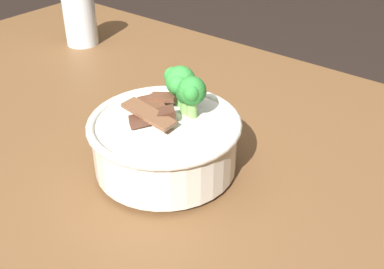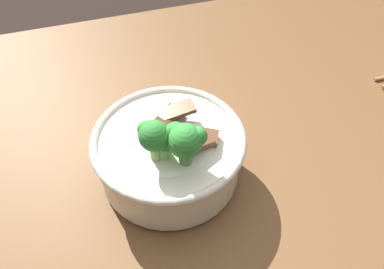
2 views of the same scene
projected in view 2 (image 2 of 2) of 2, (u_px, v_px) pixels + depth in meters
dining_table at (245, 185)px, 0.67m from camera, size 1.30×0.97×0.82m
rice_bowl at (169, 150)px, 0.53m from camera, size 0.22×0.22×0.15m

